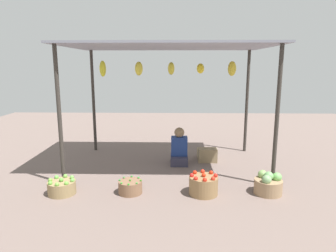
% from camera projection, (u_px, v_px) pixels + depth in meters
% --- Properties ---
extents(ground_plane, '(14.00, 14.00, 0.00)m').
position_uv_depth(ground_plane, '(169.00, 164.00, 6.37)').
color(ground_plane, '#74615A').
extents(market_stall_structure, '(3.96, 2.47, 2.44)m').
position_uv_depth(market_stall_structure, '(169.00, 54.00, 5.92)').
color(market_stall_structure, '#38332D').
rests_on(market_stall_structure, ground).
extents(vendor_person, '(0.36, 0.44, 0.78)m').
position_uv_depth(vendor_person, '(179.00, 150.00, 6.38)').
color(vendor_person, '#343349').
rests_on(vendor_person, ground).
extents(basket_green_apples, '(0.45, 0.45, 0.27)m').
position_uv_depth(basket_green_apples, '(62.00, 187.00, 4.90)').
color(basket_green_apples, '#977E53').
rests_on(basket_green_apples, ground).
extents(basket_green_chilies, '(0.39, 0.39, 0.24)m').
position_uv_depth(basket_green_chilies, '(130.00, 187.00, 4.93)').
color(basket_green_chilies, '#845F44').
rests_on(basket_green_chilies, ground).
extents(basket_red_tomatoes, '(0.47, 0.47, 0.36)m').
position_uv_depth(basket_red_tomatoes, '(203.00, 185.00, 4.87)').
color(basket_red_tomatoes, olive).
rests_on(basket_red_tomatoes, ground).
extents(basket_cabbages, '(0.45, 0.45, 0.37)m').
position_uv_depth(basket_cabbages, '(268.00, 184.00, 4.90)').
color(basket_cabbages, '#9B7C59').
rests_on(basket_cabbages, ground).
extents(wooden_crate_near_vendor, '(0.35, 0.25, 0.20)m').
position_uv_depth(wooden_crate_near_vendor, '(205.00, 153.00, 6.84)').
color(wooden_crate_near_vendor, tan).
rests_on(wooden_crate_near_vendor, ground).
extents(wooden_crate_stacked_rear, '(0.40, 0.25, 0.29)m').
position_uv_depth(wooden_crate_stacked_rear, '(208.00, 155.00, 6.54)').
color(wooden_crate_stacked_rear, '#857151').
rests_on(wooden_crate_stacked_rear, ground).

